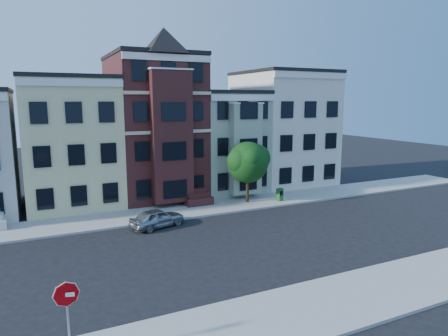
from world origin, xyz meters
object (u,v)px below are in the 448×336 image
street_tree (248,165)px  stop_sign (68,317)px  parked_car (157,218)px  newspaper_box (280,194)px

street_tree → stop_sign: size_ratio=2.02×
parked_car → stop_sign: stop_sign is taller
street_tree → parked_car: street_tree is taller
street_tree → stop_sign: 21.51m
street_tree → parked_car: size_ratio=1.64×
parked_car → street_tree: bearing=-88.3°
parked_car → newspaper_box: bearing=-96.3°
newspaper_box → stop_sign: size_ratio=0.34×
stop_sign → parked_car: bearing=78.0°
newspaper_box → stop_sign: bearing=-154.2°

